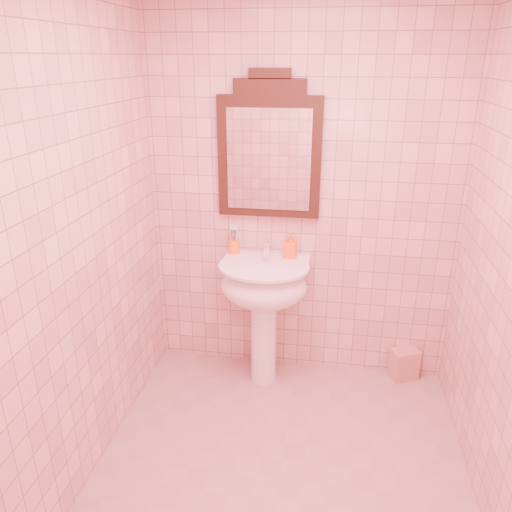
% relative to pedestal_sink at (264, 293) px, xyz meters
% --- Properties ---
extents(floor, '(2.20, 2.20, 0.00)m').
position_rel_pedestal_sink_xyz_m(floor, '(0.21, -0.87, -0.66)').
color(floor, tan).
rests_on(floor, ground).
extents(back_wall, '(2.00, 0.02, 2.50)m').
position_rel_pedestal_sink_xyz_m(back_wall, '(0.21, 0.23, 0.59)').
color(back_wall, beige).
rests_on(back_wall, floor).
extents(pedestal_sink, '(0.58, 0.58, 0.86)m').
position_rel_pedestal_sink_xyz_m(pedestal_sink, '(0.00, 0.00, 0.00)').
color(pedestal_sink, white).
rests_on(pedestal_sink, floor).
extents(faucet, '(0.04, 0.16, 0.11)m').
position_rel_pedestal_sink_xyz_m(faucet, '(0.00, 0.14, 0.26)').
color(faucet, white).
rests_on(faucet, pedestal_sink).
extents(mirror, '(0.65, 0.06, 0.91)m').
position_rel_pedestal_sink_xyz_m(mirror, '(-0.00, 0.20, 0.88)').
color(mirror, black).
rests_on(mirror, back_wall).
extents(toothbrush_cup, '(0.07, 0.07, 0.17)m').
position_rel_pedestal_sink_xyz_m(toothbrush_cup, '(-0.23, 0.17, 0.25)').
color(toothbrush_cup, orange).
rests_on(toothbrush_cup, pedestal_sink).
extents(soap_dispenser, '(0.08, 0.08, 0.17)m').
position_rel_pedestal_sink_xyz_m(soap_dispenser, '(0.15, 0.15, 0.28)').
color(soap_dispenser, '#FF5D15').
rests_on(soap_dispenser, pedestal_sink).
extents(towel, '(0.21, 0.18, 0.22)m').
position_rel_pedestal_sink_xyz_m(towel, '(0.96, 0.17, -0.55)').
color(towel, tan).
rests_on(towel, floor).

